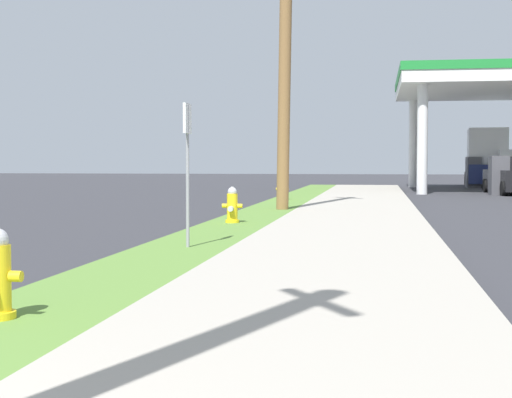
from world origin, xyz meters
The scene contains 5 objects.
fire_hydrant_second centered at (0.60, 14.31, 0.45)m, with size 0.42×0.38×0.74m.
fire_hydrant_third centered at (0.46, 23.90, 0.45)m, with size 0.42×0.37×0.74m.
utility_pole_midground centered at (1.16, 18.75, 4.82)m, with size 1.02×1.12×9.24m.
street_sign_post centered at (0.79, 9.78, 1.63)m, with size 0.05×0.36×2.12m.
truck_navy_on_apron centered at (9.40, 42.31, 1.49)m, with size 2.62×6.55×3.11m.
Camera 1 is at (3.56, -1.29, 1.40)m, focal length 54.13 mm.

